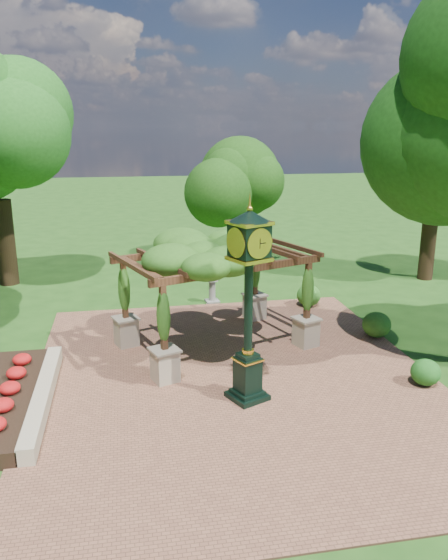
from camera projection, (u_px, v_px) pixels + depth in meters
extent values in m
plane|color=#1E4714|center=(243.00, 397.00, 12.92)|extent=(120.00, 120.00, 0.00)
cube|color=brown|center=(235.00, 378.00, 13.86)|extent=(10.00, 12.00, 0.04)
cube|color=#C6B793|center=(43.00, 397.00, 12.54)|extent=(0.35, 5.00, 0.40)
cube|color=red|center=(2.00, 401.00, 12.39)|extent=(1.50, 5.00, 0.36)
cube|color=black|center=(247.00, 396.00, 12.79)|extent=(1.05, 1.05, 0.12)
cube|color=black|center=(248.00, 375.00, 12.64)|extent=(0.66, 0.66, 0.89)
cube|color=gold|center=(248.00, 359.00, 12.54)|extent=(0.74, 0.74, 0.04)
cylinder|color=black|center=(248.00, 306.00, 12.19)|extent=(0.26, 0.26, 2.28)
cube|color=black|center=(249.00, 241.00, 11.78)|extent=(0.92, 0.92, 0.69)
cylinder|color=beige|center=(260.00, 244.00, 11.50)|extent=(0.55, 0.27, 0.59)
cone|color=black|center=(250.00, 216.00, 11.63)|extent=(1.18, 1.18, 0.25)
sphere|color=gold|center=(250.00, 209.00, 11.59)|extent=(0.14, 0.14, 0.14)
cube|color=tan|center=(165.00, 365.00, 13.60)|extent=(0.75, 0.75, 0.80)
cube|color=#52301C|center=(163.00, 317.00, 13.25)|extent=(0.18, 0.18, 1.65)
cube|color=tan|center=(306.00, 332.00, 15.79)|extent=(0.75, 0.75, 0.80)
cube|color=#52301C|center=(308.00, 290.00, 15.44)|extent=(0.18, 0.18, 1.65)
cube|color=tan|center=(126.00, 332.00, 15.82)|extent=(0.75, 0.75, 0.80)
cube|color=#52301C|center=(124.00, 290.00, 15.47)|extent=(0.18, 0.18, 1.65)
cube|color=tan|center=(255.00, 307.00, 18.01)|extent=(0.75, 0.75, 0.80)
cube|color=#52301C|center=(255.00, 270.00, 17.66)|extent=(0.18, 0.18, 1.65)
cube|color=#52301C|center=(241.00, 270.00, 14.10)|extent=(4.91, 1.91, 0.20)
cube|color=#52301C|center=(194.00, 250.00, 16.32)|extent=(4.91, 1.91, 0.20)
ellipsoid|color=#2B5B1A|center=(216.00, 251.00, 15.15)|extent=(5.98, 4.81, 0.89)
cube|color=gray|center=(212.00, 301.00, 19.88)|extent=(0.52, 0.52, 0.09)
cylinder|color=gray|center=(212.00, 291.00, 19.77)|extent=(0.26, 0.26, 0.78)
cylinder|color=gray|center=(212.00, 280.00, 19.66)|extent=(0.49, 0.49, 0.04)
ellipsoid|color=#1D5A19|center=(426.00, 372.00, 13.40)|extent=(0.86, 0.86, 0.65)
ellipsoid|color=#255919|center=(377.00, 325.00, 16.44)|extent=(1.09, 1.09, 0.77)
ellipsoid|color=#2B641D|center=(309.00, 295.00, 19.30)|extent=(1.06, 1.06, 0.76)
cylinder|color=black|center=(5.00, 243.00, 21.78)|extent=(0.76, 0.76, 3.43)
cylinder|color=#332014|center=(234.00, 239.00, 25.53)|extent=(0.56, 0.56, 2.22)
ellipsoid|color=#1B4010|center=(234.00, 177.00, 24.76)|extent=(3.43, 3.43, 3.51)
cylinder|color=#332013|center=(428.00, 244.00, 22.57)|extent=(0.62, 0.62, 3.01)
ellipsoid|color=#245618|center=(438.00, 147.00, 21.52)|extent=(3.80, 3.80, 4.75)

